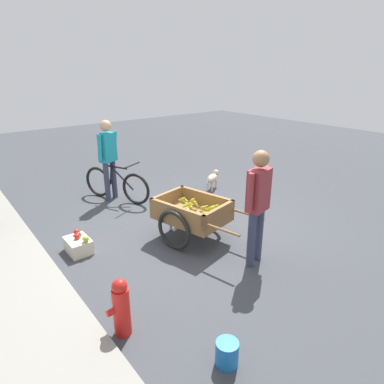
{
  "coord_description": "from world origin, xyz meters",
  "views": [
    {
      "loc": [
        -4.05,
        3.23,
        2.66
      ],
      "look_at": [
        -0.09,
        0.07,
        0.75
      ],
      "focal_mm": 31.3,
      "sensor_mm": 36.0,
      "label": 1
    }
  ],
  "objects_px": {
    "mixed_fruit_crate": "(79,245)",
    "plastic_bucket": "(227,353)",
    "fruit_cart": "(192,214)",
    "bicycle": "(116,184)",
    "cyclist_person": "(108,153)",
    "vendor_person": "(258,198)",
    "dog": "(213,178)",
    "fire_hydrant": "(121,307)"
  },
  "relations": [
    {
      "from": "mixed_fruit_crate",
      "to": "plastic_bucket",
      "type": "bearing_deg",
      "value": -173.57
    },
    {
      "from": "fruit_cart",
      "to": "plastic_bucket",
      "type": "bearing_deg",
      "value": 148.94
    },
    {
      "from": "bicycle",
      "to": "cyclist_person",
      "type": "relative_size",
      "value": 0.92
    },
    {
      "from": "vendor_person",
      "to": "mixed_fruit_crate",
      "type": "distance_m",
      "value": 2.77
    },
    {
      "from": "vendor_person",
      "to": "cyclist_person",
      "type": "bearing_deg",
      "value": 7.92
    },
    {
      "from": "dog",
      "to": "plastic_bucket",
      "type": "height_order",
      "value": "dog"
    },
    {
      "from": "bicycle",
      "to": "fire_hydrant",
      "type": "distance_m",
      "value": 3.87
    },
    {
      "from": "vendor_person",
      "to": "bicycle",
      "type": "height_order",
      "value": "vendor_person"
    },
    {
      "from": "fruit_cart",
      "to": "vendor_person",
      "type": "relative_size",
      "value": 1.07
    },
    {
      "from": "fruit_cart",
      "to": "plastic_bucket",
      "type": "height_order",
      "value": "fruit_cart"
    },
    {
      "from": "bicycle",
      "to": "vendor_person",
      "type": "bearing_deg",
      "value": -172.78
    },
    {
      "from": "bicycle",
      "to": "dog",
      "type": "xyz_separation_m",
      "value": [
        -0.74,
        -2.03,
        -0.08
      ]
    },
    {
      "from": "plastic_bucket",
      "to": "mixed_fruit_crate",
      "type": "height_order",
      "value": "mixed_fruit_crate"
    },
    {
      "from": "fire_hydrant",
      "to": "mixed_fruit_crate",
      "type": "relative_size",
      "value": 1.52
    },
    {
      "from": "fruit_cart",
      "to": "mixed_fruit_crate",
      "type": "relative_size",
      "value": 4.03
    },
    {
      "from": "fruit_cart",
      "to": "plastic_bucket",
      "type": "xyz_separation_m",
      "value": [
        -2.15,
        1.29,
        -0.31
      ]
    },
    {
      "from": "dog",
      "to": "mixed_fruit_crate",
      "type": "xyz_separation_m",
      "value": [
        -0.83,
        3.46,
        -0.15
      ]
    },
    {
      "from": "fire_hydrant",
      "to": "plastic_bucket",
      "type": "height_order",
      "value": "fire_hydrant"
    },
    {
      "from": "dog",
      "to": "plastic_bucket",
      "type": "distance_m",
      "value": 4.86
    },
    {
      "from": "plastic_bucket",
      "to": "mixed_fruit_crate",
      "type": "distance_m",
      "value": 2.91
    },
    {
      "from": "fruit_cart",
      "to": "cyclist_person",
      "type": "distance_m",
      "value": 2.52
    },
    {
      "from": "fire_hydrant",
      "to": "mixed_fruit_crate",
      "type": "distance_m",
      "value": 1.95
    },
    {
      "from": "fruit_cart",
      "to": "bicycle",
      "type": "height_order",
      "value": "bicycle"
    },
    {
      "from": "cyclist_person",
      "to": "fire_hydrant",
      "type": "distance_m",
      "value": 4.03
    },
    {
      "from": "mixed_fruit_crate",
      "to": "dog",
      "type": "bearing_deg",
      "value": -76.6
    },
    {
      "from": "bicycle",
      "to": "fire_hydrant",
      "type": "bearing_deg",
      "value": 154.1
    },
    {
      "from": "bicycle",
      "to": "dog",
      "type": "bearing_deg",
      "value": -110.0
    },
    {
      "from": "cyclist_person",
      "to": "fruit_cart",
      "type": "bearing_deg",
      "value": -174.19
    },
    {
      "from": "dog",
      "to": "fire_hydrant",
      "type": "bearing_deg",
      "value": 126.36
    },
    {
      "from": "bicycle",
      "to": "cyclist_person",
      "type": "xyz_separation_m",
      "value": [
        0.14,
        0.06,
        0.65
      ]
    },
    {
      "from": "vendor_person",
      "to": "plastic_bucket",
      "type": "relative_size",
      "value": 6.54
    },
    {
      "from": "fruit_cart",
      "to": "fire_hydrant",
      "type": "height_order",
      "value": "fruit_cart"
    },
    {
      "from": "fruit_cart",
      "to": "bicycle",
      "type": "distance_m",
      "value": 2.31
    },
    {
      "from": "cyclist_person",
      "to": "mixed_fruit_crate",
      "type": "distance_m",
      "value": 2.36
    },
    {
      "from": "fruit_cart",
      "to": "fire_hydrant",
      "type": "xyz_separation_m",
      "value": [
        -1.18,
        1.88,
        -0.1
      ]
    },
    {
      "from": "fire_hydrant",
      "to": "dog",
      "type": "bearing_deg",
      "value": -53.64
    },
    {
      "from": "fruit_cart",
      "to": "vendor_person",
      "type": "bearing_deg",
      "value": -167.55
    },
    {
      "from": "fruit_cart",
      "to": "mixed_fruit_crate",
      "type": "distance_m",
      "value": 1.81
    },
    {
      "from": "bicycle",
      "to": "cyclist_person",
      "type": "height_order",
      "value": "cyclist_person"
    },
    {
      "from": "vendor_person",
      "to": "plastic_bucket",
      "type": "bearing_deg",
      "value": 123.88
    },
    {
      "from": "fruit_cart",
      "to": "cyclist_person",
      "type": "bearing_deg",
      "value": 5.81
    },
    {
      "from": "bicycle",
      "to": "mixed_fruit_crate",
      "type": "bearing_deg",
      "value": 137.56
    }
  ]
}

